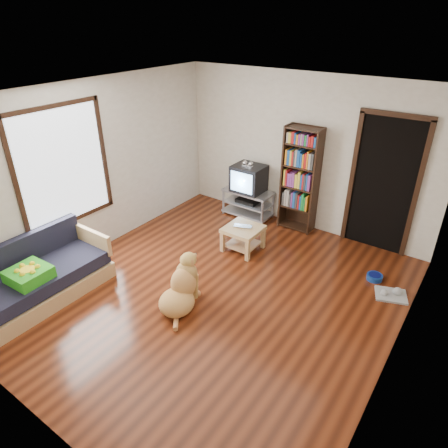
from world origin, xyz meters
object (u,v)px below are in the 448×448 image
Objects in this scene: green_cushion at (29,274)px; dog_bowl at (374,277)px; coffee_table at (243,234)px; crt_tv at (249,178)px; bookshelf at (301,174)px; laptop at (242,228)px; sofa at (40,279)px; grey_rag at (391,295)px; tv_stand at (248,202)px; dog at (182,289)px.

dog_bowl is (3.43, 3.12, -0.46)m from green_cushion.
coffee_table is (-1.99, -0.39, 0.24)m from dog_bowl.
bookshelf is at bearing 4.32° from crt_tv.
bookshelf is (0.36, 1.21, 0.59)m from laptop.
bookshelf reaches higher than green_cushion.
sofa is at bearing -117.32° from bookshelf.
laptop is 0.52× the size of coffee_table.
grey_rag is (0.30, -0.25, -0.03)m from dog_bowl.
bookshelf is (-1.63, 0.78, 0.96)m from dog_bowl.
sofa is at bearing 122.30° from green_cushion.
sofa is at bearing -140.37° from dog_bowl.
tv_stand is at bearing 74.89° from green_cushion.
tv_stand is 0.50× the size of bookshelf.
green_cushion is at bearing -138.83° from laptop.
tv_stand is at bearing 165.03° from dog_bowl.
dog is (-1.88, -2.02, 0.22)m from dog_bowl.
dog_bowl is at bearing 39.63° from sofa.
crt_tv is at bearing 104.32° from dog.
green_cushion is at bearing -114.76° from bookshelf.
grey_rag is 3.04m from tv_stand.
crt_tv is (-0.59, 1.14, 0.33)m from laptop.
bookshelf is 3.27× the size of coffee_table.
crt_tv is (-2.88, 0.96, 0.73)m from grey_rag.
coffee_table is (-0.36, -1.18, -0.72)m from bookshelf.
grey_rag is 3.12m from crt_tv.
sofa is 1.91m from dog.
crt_tv reaches higher than laptop.
laptop is 1.39m from bookshelf.
dog_bowl is 0.40× the size of coffee_table.
laptop is at bearing -167.96° from dog_bowl.
laptop is at bearing -62.16° from tv_stand.
sofa is (-3.55, -2.94, 0.22)m from dog_bowl.
laptop reaches higher than dog_bowl.
green_cushion is at bearing -55.17° from sofa.
tv_stand is 1.55× the size of crt_tv.
green_cushion is 0.55× the size of dog.
tv_stand is 1.23m from coffee_table.
bookshelf is 1.43m from coffee_table.
dog is (0.11, -1.60, -0.15)m from laptop.
grey_rag is 0.44× the size of tv_stand.
dog_bowl is at bearing 47.05° from dog.
tv_stand is at bearing -174.37° from bookshelf.
coffee_table reaches higher than dog_bowl.
laptop is 1.61m from dog.
coffee_table is at bearing -176.39° from grey_rag.
bookshelf is 1.00× the size of sofa.
green_cushion reaches higher than tv_stand.
bookshelf is 2.91m from dog.
dog_bowl is 0.38× the size of crt_tv.
sofa is (-0.12, 0.18, -0.24)m from green_cushion.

